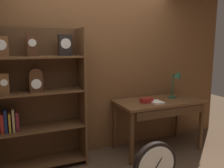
{
  "coord_description": "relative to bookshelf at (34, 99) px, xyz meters",
  "views": [
    {
      "loc": [
        -1.21,
        -2.18,
        1.71
      ],
      "look_at": [
        0.04,
        0.74,
        1.16
      ],
      "focal_mm": 37.98,
      "sensor_mm": 36.0,
      "label": 1
    }
  ],
  "objects": [
    {
      "name": "back_wood_panel",
      "position": [
        0.96,
        0.23,
        0.32
      ],
      "size": [
        4.8,
        0.05,
        2.6
      ],
      "primitive_type": "cube",
      "color": "brown",
      "rests_on": "ground"
    },
    {
      "name": "bookshelf",
      "position": [
        0.0,
        0.0,
        0.0
      ],
      "size": [
        1.26,
        0.39,
        1.91
      ],
      "color": "brown",
      "rests_on": "ground"
    },
    {
      "name": "workbench",
      "position": [
        1.86,
        -0.2,
        -0.25
      ],
      "size": [
        1.36,
        0.69,
        0.82
      ],
      "color": "brown",
      "rests_on": "ground"
    },
    {
      "name": "desk_lamp",
      "position": [
        2.23,
        -0.13,
        0.15
      ],
      "size": [
        0.2,
        0.21,
        0.46
      ],
      "color": "#1E472D",
      "rests_on": "workbench"
    },
    {
      "name": "toolbox_small",
      "position": [
        1.61,
        -0.23,
        -0.12
      ],
      "size": [
        0.18,
        0.1,
        0.08
      ],
      "primitive_type": "cube",
      "color": "maroon",
      "rests_on": "workbench"
    },
    {
      "name": "open_repair_manual",
      "position": [
        1.74,
        -0.3,
        -0.15
      ],
      "size": [
        0.17,
        0.22,
        0.02
      ],
      "primitive_type": "cube",
      "rotation": [
        0.0,
        0.0,
        -0.03
      ],
      "color": "silver",
      "rests_on": "workbench"
    },
    {
      "name": "round_clock_large",
      "position": [
        1.21,
        -1.1,
        -0.68
      ],
      "size": [
        0.55,
        0.11,
        0.59
      ],
      "color": "black",
      "rests_on": "ground"
    }
  ]
}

